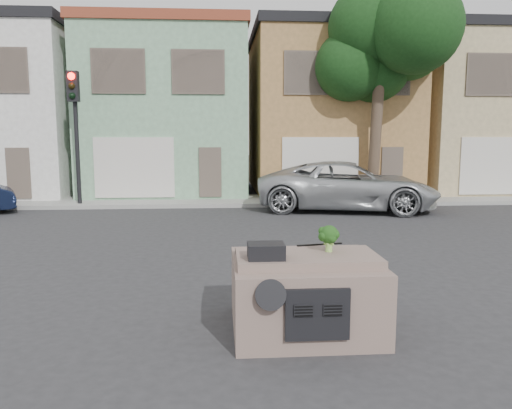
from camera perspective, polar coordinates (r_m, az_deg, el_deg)
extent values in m
plane|color=#303033|center=(10.14, 2.63, -7.66)|extent=(120.00, 120.00, 0.00)
cube|color=gray|center=(20.40, -0.88, 0.45)|extent=(40.00, 3.00, 0.15)
cube|color=silver|center=(26.13, -26.68, 9.38)|extent=(7.20, 8.20, 7.55)
cube|color=#7EAD87|center=(24.33, -9.86, 10.27)|extent=(7.20, 8.20, 7.55)
cube|color=#A27744|center=(24.77, 7.97, 10.27)|extent=(7.20, 8.20, 7.55)
cube|color=tan|center=(27.34, 23.75, 9.45)|extent=(7.20, 8.20, 7.55)
imported|color=#B4B7BB|center=(18.57, 10.35, -0.65)|extent=(6.95, 4.32, 1.79)
cube|color=black|center=(19.92, -19.87, 6.95)|extent=(0.40, 0.40, 5.10)
cube|color=#153914|center=(20.51, 13.62, 11.96)|extent=(4.40, 4.00, 8.50)
cube|color=#7D665C|center=(7.13, 5.58, -9.75)|extent=(2.00, 1.80, 1.12)
cube|color=black|center=(6.55, 1.15, -5.33)|extent=(0.48, 0.38, 0.20)
cube|color=black|center=(7.40, 7.28, -4.56)|extent=(0.69, 0.15, 0.02)
cube|color=#183B11|center=(6.98, 8.35, -3.84)|extent=(0.40, 0.40, 0.38)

